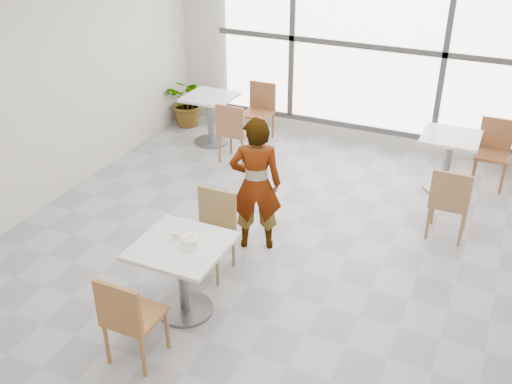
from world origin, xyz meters
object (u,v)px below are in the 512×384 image
at_px(person, 256,185).
at_px(bg_chair_right_far, 494,148).
at_px(bg_chair_left_near, 234,129).
at_px(plant_left, 189,102).
at_px(chair_far, 213,226).
at_px(bg_table_right, 448,155).
at_px(coffee_cup, 176,235).
at_px(main_table, 183,265).
at_px(oatmeal_bowl, 190,241).
at_px(bg_chair_right_near, 450,199).
at_px(chair_near, 128,315).
at_px(bg_table_left, 210,112).
at_px(bg_chair_left_far, 260,108).

height_order(person, bg_chair_right_far, person).
bearing_deg(person, bg_chair_left_near, -80.90).
bearing_deg(plant_left, chair_far, -56.29).
bearing_deg(bg_table_right, coffee_cup, -119.02).
bearing_deg(bg_table_right, main_table, -117.40).
bearing_deg(person, oatmeal_bowl, 63.71).
height_order(bg_chair_left_near, bg_chair_right_near, same).
xyz_separation_m(oatmeal_bowl, person, (0.06, 1.27, -0.04)).
xyz_separation_m(chair_far, bg_chair_right_near, (2.10, 1.57, 0.00)).
bearing_deg(chair_near, main_table, -94.88).
relative_size(bg_table_left, bg_chair_right_near, 0.86).
height_order(bg_table_left, bg_chair_right_near, bg_chair_right_near).
height_order(bg_chair_left_far, bg_chair_right_near, same).
relative_size(chair_near, person, 0.58).
bearing_deg(chair_far, coffee_cup, -90.51).
distance_m(bg_chair_left_near, bg_chair_right_near, 3.16).
height_order(oatmeal_bowl, bg_table_left, oatmeal_bowl).
bearing_deg(chair_near, bg_chair_left_far, -78.45).
height_order(person, plant_left, person).
xyz_separation_m(chair_near, person, (0.20, 2.05, 0.26)).
xyz_separation_m(bg_table_left, bg_chair_right_far, (3.98, 0.36, 0.01)).
distance_m(main_table, plant_left, 4.67).
relative_size(person, bg_table_left, 2.02).
bearing_deg(bg_table_right, bg_chair_right_far, 40.03).
height_order(chair_near, bg_table_right, chair_near).
bearing_deg(bg_table_right, bg_chair_right_near, -80.88).
bearing_deg(bg_table_right, chair_near, -113.85).
bearing_deg(coffee_cup, bg_chair_right_near, 46.66).
bearing_deg(oatmeal_bowl, person, 87.27).
bearing_deg(person, plant_left, -72.12).
bearing_deg(bg_chair_right_near, chair_near, 55.72).
bearing_deg(bg_chair_left_near, bg_chair_right_far, -166.26).
bearing_deg(bg_chair_left_near, coffee_cup, 107.12).
bearing_deg(bg_chair_right_far, bg_chair_left_far, 178.34).
relative_size(bg_chair_left_near, bg_chair_left_far, 1.00).
bearing_deg(plant_left, bg_chair_right_near, -22.17).
height_order(chair_far, person, person).
xyz_separation_m(main_table, bg_table_right, (1.82, 3.52, -0.04)).
bearing_deg(bg_table_right, oatmeal_bowl, -116.51).
bearing_deg(coffee_cup, oatmeal_bowl, -14.79).
bearing_deg(person, coffee_cup, 55.77).
height_order(bg_table_left, bg_chair_left_near, bg_chair_left_near).
xyz_separation_m(main_table, coffee_cup, (-0.09, 0.07, 0.26)).
relative_size(chair_near, plant_left, 1.08).
distance_m(main_table, person, 1.32).
height_order(bg_chair_left_near, plant_left, bg_chair_left_near).
relative_size(chair_near, oatmeal_bowl, 4.14).
relative_size(chair_near, bg_chair_right_near, 1.00).
relative_size(bg_table_right, bg_chair_left_far, 0.86).
bearing_deg(bg_table_left, plant_left, 143.77).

